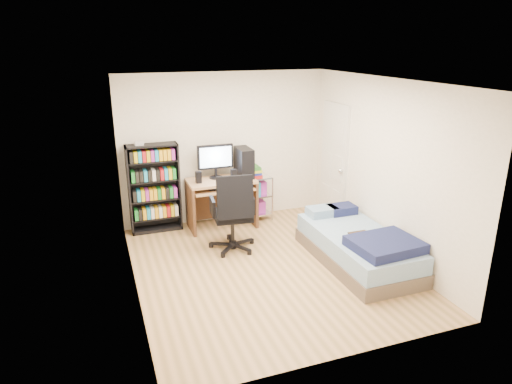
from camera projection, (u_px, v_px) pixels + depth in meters
name	position (u px, v px, depth m)	size (l,w,h in m)	color
room	(268.00, 181.00, 5.87)	(3.58, 4.08, 2.58)	tan
media_shelf	(154.00, 187.00, 7.28)	(0.81, 0.27, 1.50)	black
computer_desk	(227.00, 182.00, 7.51)	(1.09, 0.63, 1.37)	tan
office_chair	(233.00, 226.00, 6.69)	(0.79, 0.79, 1.20)	black
wire_cart	(253.00, 185.00, 7.78)	(0.62, 0.46, 0.95)	silver
bed	(358.00, 246.00, 6.33)	(0.99, 1.97, 0.56)	brown
door	(334.00, 163.00, 7.71)	(0.12, 0.80, 2.00)	silver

